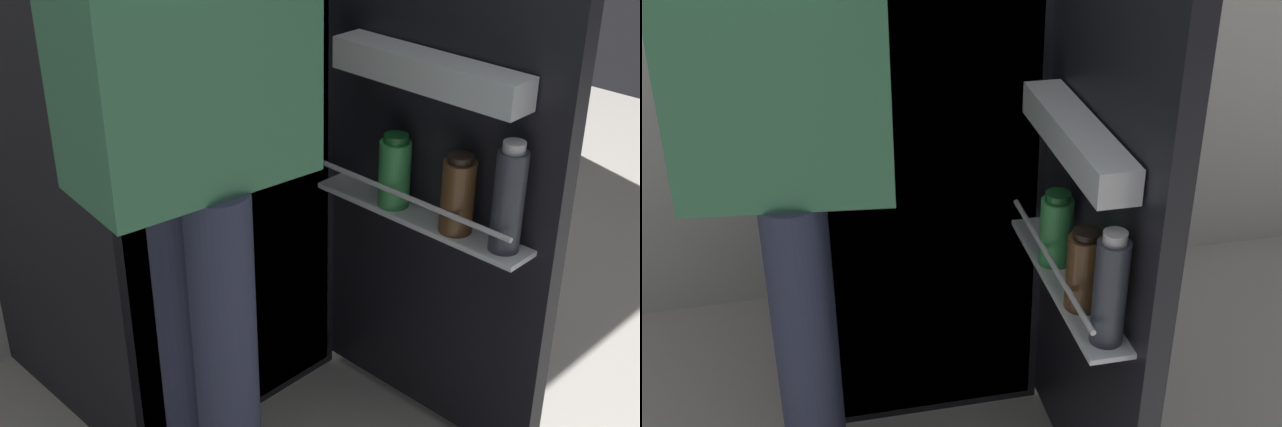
# 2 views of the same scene
# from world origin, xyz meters

# --- Properties ---
(refrigerator) EXTENTS (0.68, 1.27, 1.68)m
(refrigerator) POSITION_xyz_m (0.02, 0.52, 0.84)
(refrigerator) COLOR black
(refrigerator) RESTS_ON ground_plane
(person) EXTENTS (0.54, 0.75, 1.69)m
(person) POSITION_xyz_m (-0.28, -0.00, 1.02)
(person) COLOR #2D334C
(person) RESTS_ON ground_plane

